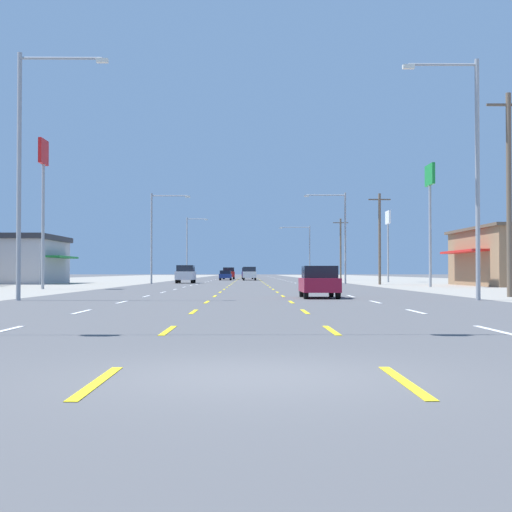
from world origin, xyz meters
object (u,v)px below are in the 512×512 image
sedan_inner_left_midfar (225,275)px  streetlight_left_row_2 (189,244)px  suv_far_left_near (186,274)px  streetlight_right_row_0 (471,164)px  pole_sign_left_row_1 (43,177)px  streetlight_right_row_1 (341,231)px  streetlight_right_row_2 (306,247)px  suv_center_turn_farther (248,273)px  pole_sign_right_row_2 (388,227)px  streetlight_left_row_1 (156,231)px  hatchback_inner_right_nearest (319,282)px  streetlight_left_row_0 (27,159)px  pole_sign_right_row_1 (430,192)px  suv_inner_left_far (229,273)px  suv_center_turn_mid (250,273)px

sedan_inner_left_midfar → streetlight_left_row_2: 14.71m
suv_far_left_near → streetlight_right_row_0: 52.93m
pole_sign_left_row_1 → streetlight_right_row_1: (24.60, 24.01, -2.57)m
suv_far_left_near → streetlight_right_row_2: streetlight_right_row_2 is taller
suv_center_turn_farther → streetlight_right_row_2: bearing=-23.4°
suv_center_turn_farther → pole_sign_right_row_2: (17.18, -36.72, 5.70)m
suv_far_left_near → pole_sign_right_row_2: bearing=19.0°
streetlight_left_row_1 → streetlight_left_row_2: bearing=90.1°
hatchback_inner_right_nearest → streetlight_right_row_0: size_ratio=0.36×
streetlight_left_row_0 → pole_sign_right_row_1: bearing=48.8°
streetlight_left_row_0 → suv_center_turn_farther: bearing=84.2°
streetlight_left_row_0 → suv_inner_left_far: bearing=86.0°
suv_center_turn_farther → streetlight_right_row_2: size_ratio=0.55×
suv_center_turn_farther → pole_sign_right_row_1: 68.67m
suv_inner_left_far → streetlight_left_row_0: streetlight_left_row_0 is taller
streetlight_right_row_1 → suv_center_turn_mid: bearing=106.9°
hatchback_inner_right_nearest → streetlight_right_row_2: streetlight_right_row_2 is taller
hatchback_inner_right_nearest → pole_sign_right_row_1: (11.54, 25.38, 7.07)m
sedan_inner_left_midfar → suv_inner_left_far: 14.12m
streetlight_left_row_0 → streetlight_right_row_0: (19.66, -0.00, -0.19)m
suv_center_turn_mid → pole_sign_left_row_1: (-15.08, -55.40, 7.13)m
pole_sign_left_row_1 → suv_far_left_near: bearing=74.4°
pole_sign_right_row_2 → hatchback_inner_right_nearest: bearing=-103.9°
suv_inner_left_far → suv_far_left_near: bearing=-94.9°
suv_inner_left_far → streetlight_left_row_0: bearing=-94.0°
suv_far_left_near → suv_center_turn_mid: (7.12, 26.82, 0.00)m
suv_center_turn_mid → streetlight_left_row_1: (-9.89, -31.39, 4.48)m
suv_far_left_near → suv_center_turn_mid: bearing=75.1°
sedan_inner_left_midfar → pole_sign_left_row_1: size_ratio=0.41×
pole_sign_right_row_1 → streetlight_right_row_0: bearing=-100.1°
suv_far_left_near → sedan_inner_left_midfar: suv_far_left_near is taller
streetlight_left_row_1 → streetlight_right_row_1: size_ratio=0.99×
streetlight_left_row_0 → streetlight_left_row_2: (-0.05, 90.71, -0.43)m
pole_sign_left_row_1 → streetlight_left_row_2: 69.59m
suv_center_turn_mid → streetlight_right_row_2: (9.36, 13.96, 4.27)m
suv_center_turn_mid → sedan_inner_left_midfar: (-3.58, 1.74, -0.27)m
streetlight_right_row_1 → streetlight_left_row_0: bearing=-113.2°
hatchback_inner_right_nearest → streetlight_right_row_1: 43.23m
pole_sign_right_row_1 → pole_sign_right_row_2: 30.03m
sedan_inner_left_midfar → streetlight_left_row_2: (-6.43, 12.23, 5.07)m
suv_far_left_near → streetlight_left_row_2: streetlight_left_row_2 is taller
suv_center_turn_farther → suv_far_left_near: bearing=-98.6°
hatchback_inner_right_nearest → suv_center_turn_mid: size_ratio=0.80×
sedan_inner_left_midfar → hatchback_inner_right_nearest: bearing=-84.9°
suv_center_turn_farther → streetlight_right_row_0: bearing=-84.0°
streetlight_left_row_0 → streetlight_left_row_1: 45.36m
suv_far_left_near → pole_sign_right_row_2: 26.01m
suv_center_turn_farther → streetlight_left_row_1: (-9.59, -49.54, 4.48)m
sedan_inner_left_midfar → suv_center_turn_mid: bearing=-25.9°
suv_center_turn_farther → streetlight_left_row_2: bearing=-156.7°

